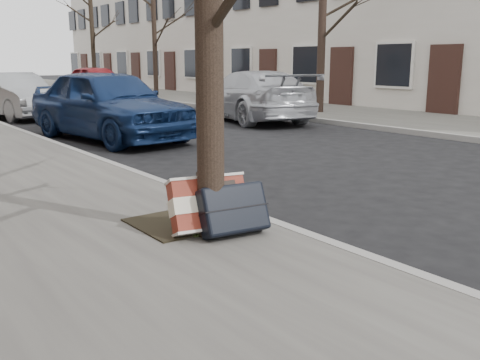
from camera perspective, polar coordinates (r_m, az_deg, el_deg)
ground at (r=5.67m, az=18.08°, el=-4.82°), size 120.00×120.00×0.00m
far_sidewalk at (r=21.90m, az=-2.72°, el=8.47°), size 4.00×70.00×0.12m
house_far at (r=26.04m, az=6.10°, el=16.87°), size 6.70×40.00×7.20m
dirt_patch at (r=5.15m, az=-6.33°, el=-4.51°), size 0.85×0.85×0.02m
suitcase_red at (r=4.79m, az=-3.39°, el=-2.63°), size 0.74×0.51×0.52m
suitcase_navy at (r=4.72m, az=-0.77°, el=-3.10°), size 0.66×0.44×0.48m
car_near_front at (r=11.63m, az=-13.82°, el=7.88°), size 2.33×4.60×1.50m
car_near_mid at (r=16.95m, az=-22.98°, el=8.30°), size 2.04×4.14×1.31m
car_far_front at (r=14.97m, az=1.19°, el=8.98°), size 2.86×5.04×1.38m
car_far_back at (r=25.92m, az=-15.79°, el=10.13°), size 2.28×4.43×1.44m
tree_far_a at (r=16.45m, az=8.74°, el=15.77°), size 0.24×0.24×4.93m
tree_far_b at (r=24.83m, az=-9.13°, el=15.24°), size 0.21×0.21×5.44m
tree_far_c at (r=31.28m, az=-15.45°, el=14.24°), size 0.23×0.23×5.29m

